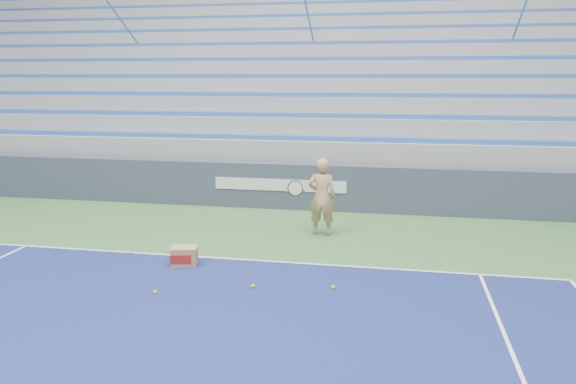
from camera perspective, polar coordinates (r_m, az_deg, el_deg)
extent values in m
cube|color=white|center=(9.97, -5.36, -6.80)|extent=(10.97, 0.05, 0.00)
cube|color=#384055|center=(13.59, -0.71, 0.63)|extent=(30.00, 0.30, 1.10)
cube|color=white|center=(13.43, -0.85, 0.71)|extent=(3.20, 0.02, 0.28)
cube|color=#989BA0|center=(18.01, 2.20, 3.38)|extent=(30.00, 8.50, 1.10)
cube|color=#989BA0|center=(17.91, 2.22, 5.92)|extent=(30.00, 8.50, 0.50)
cube|color=#305AB0|center=(14.08, -0.17, 5.57)|extent=(29.60, 0.42, 0.11)
cube|color=#989BA0|center=(18.28, 2.44, 7.61)|extent=(30.00, 7.65, 0.50)
cube|color=#305AB0|center=(14.87, 0.46, 7.83)|extent=(29.60, 0.42, 0.11)
cube|color=#989BA0|center=(18.67, 2.65, 9.23)|extent=(30.00, 6.80, 0.50)
cube|color=#305AB0|center=(15.68, 1.04, 9.87)|extent=(29.60, 0.42, 0.11)
cube|color=#989BA0|center=(19.08, 2.85, 10.79)|extent=(30.00, 5.95, 0.50)
cube|color=#305AB0|center=(16.51, 1.56, 11.70)|extent=(29.60, 0.42, 0.11)
cube|color=#989BA0|center=(19.50, 3.05, 12.28)|extent=(30.00, 5.10, 0.50)
cube|color=#305AB0|center=(17.35, 2.04, 13.35)|extent=(29.60, 0.42, 0.11)
cube|color=#989BA0|center=(19.93, 3.24, 13.70)|extent=(30.00, 4.25, 0.50)
cube|color=#305AB0|center=(18.21, 2.48, 14.85)|extent=(29.60, 0.42, 0.11)
cube|color=#989BA0|center=(20.37, 3.42, 15.07)|extent=(30.00, 3.40, 0.50)
cube|color=#305AB0|center=(19.08, 2.89, 16.21)|extent=(29.60, 0.42, 0.11)
cube|color=#989BA0|center=(20.83, 3.60, 16.37)|extent=(30.00, 2.55, 0.50)
cube|color=#305AB0|center=(19.97, 3.26, 17.45)|extent=(29.60, 0.42, 0.11)
cube|color=#989BA0|center=(21.29, 3.77, 17.62)|extent=(30.00, 1.70, 0.50)
cube|color=#305AB0|center=(20.86, 3.61, 18.59)|extent=(29.60, 0.42, 0.11)
cube|color=#989BA0|center=(21.77, 3.93, 18.81)|extent=(30.00, 0.85, 0.50)
cube|color=#989BA0|center=(22.33, 4.09, 12.97)|extent=(31.00, 0.40, 7.30)
cylinder|color=#346AB8|center=(19.69, -15.91, 15.50)|extent=(0.05, 8.53, 5.04)
cylinder|color=#346AB8|center=(17.87, 2.31, 16.34)|extent=(0.05, 8.53, 5.04)
cylinder|color=#346AB8|center=(17.98, 22.33, 15.47)|extent=(0.05, 8.53, 5.04)
imported|color=tan|center=(11.29, 3.46, -0.49)|extent=(0.57, 0.38, 1.57)
cylinder|color=black|center=(11.06, 1.50, 0.15)|extent=(0.12, 0.27, 0.08)
cylinder|color=beige|center=(10.79, 0.74, 0.39)|extent=(0.29, 0.16, 0.28)
torus|color=black|center=(10.79, 0.74, 0.39)|extent=(0.31, 0.18, 0.30)
cube|color=#A47E4F|center=(9.76, -10.48, -6.44)|extent=(0.50, 0.42, 0.33)
cube|color=#B21E19|center=(9.61, -10.85, -6.75)|extent=(0.34, 0.10, 0.15)
sphere|color=#B5D42B|center=(8.65, -13.34, -9.89)|extent=(0.07, 0.07, 0.07)
sphere|color=#B5D42B|center=(8.67, -3.56, -9.53)|extent=(0.07, 0.07, 0.07)
sphere|color=#B5D42B|center=(8.64, 4.62, -9.63)|extent=(0.07, 0.07, 0.07)
sphere|color=#B5D42B|center=(10.57, -15.67, -5.99)|extent=(0.07, 0.07, 0.07)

